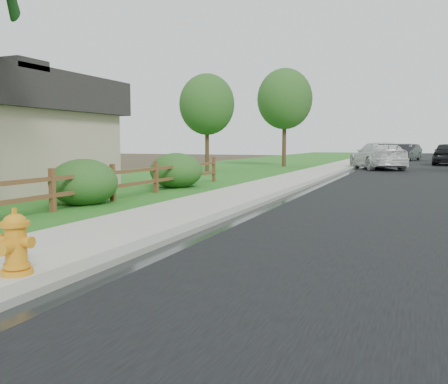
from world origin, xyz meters
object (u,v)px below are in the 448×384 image
at_px(ranch_fence, 85,184).
at_px(fire_hydrant, 15,244).
at_px(dark_car_mid, 448,154).
at_px(white_suv, 378,156).

height_order(ranch_fence, fire_hydrant, ranch_fence).
bearing_deg(ranch_fence, fire_hydrant, -58.50).
bearing_deg(fire_hydrant, dark_car_mid, 79.42).
xyz_separation_m(white_suv, dark_car_mid, (4.52, 7.87, 0.01)).
distance_m(ranch_fence, fire_hydrant, 6.70).
distance_m(ranch_fence, white_suv, 22.59).
bearing_deg(white_suv, dark_car_mid, -142.63).
height_order(fire_hydrant, white_suv, white_suv).
xyz_separation_m(fire_hydrant, dark_car_mid, (6.62, 35.47, 0.40)).
bearing_deg(dark_car_mid, white_suv, 66.05).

